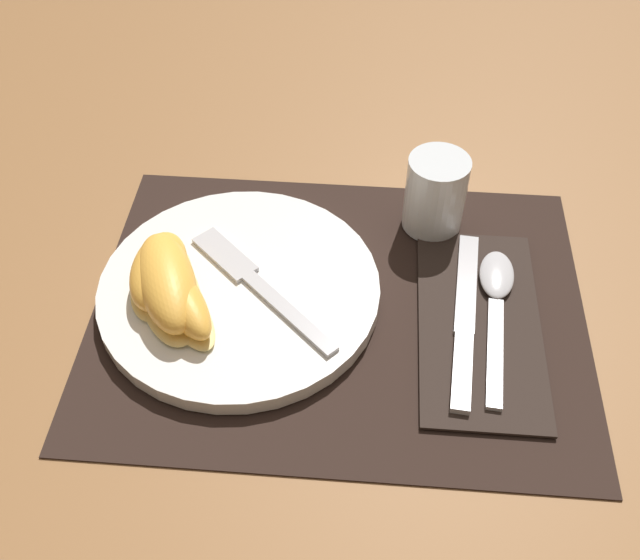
% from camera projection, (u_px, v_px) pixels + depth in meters
% --- Properties ---
extents(ground_plane, '(3.00, 3.00, 0.00)m').
position_uv_depth(ground_plane, '(339.00, 309.00, 0.72)').
color(ground_plane, olive).
extents(placemat, '(0.47, 0.36, 0.00)m').
position_uv_depth(placemat, '(339.00, 307.00, 0.72)').
color(placemat, black).
rests_on(placemat, ground_plane).
extents(plate, '(0.27, 0.27, 0.02)m').
position_uv_depth(plate, '(240.00, 290.00, 0.72)').
color(plate, white).
rests_on(plate, placemat).
extents(juice_glass, '(0.06, 0.06, 0.08)m').
position_uv_depth(juice_glass, '(435.00, 197.00, 0.77)').
color(juice_glass, silver).
rests_on(juice_glass, placemat).
extents(napkin, '(0.11, 0.23, 0.00)m').
position_uv_depth(napkin, '(479.00, 323.00, 0.70)').
color(napkin, '#2D231E').
rests_on(napkin, placemat).
extents(knife, '(0.04, 0.21, 0.01)m').
position_uv_depth(knife, '(465.00, 321.00, 0.70)').
color(knife, '#BCBCC1').
rests_on(knife, napkin).
extents(spoon, '(0.04, 0.19, 0.01)m').
position_uv_depth(spoon, '(496.00, 294.00, 0.71)').
color(spoon, '#BCBCC1').
rests_on(spoon, napkin).
extents(fork, '(0.16, 0.15, 0.00)m').
position_uv_depth(fork, '(253.00, 280.00, 0.71)').
color(fork, '#BCBCC1').
rests_on(fork, plate).
extents(citrus_wedge_0, '(0.06, 0.10, 0.04)m').
position_uv_depth(citrus_wedge_0, '(160.00, 272.00, 0.70)').
color(citrus_wedge_0, '#F4DB84').
rests_on(citrus_wedge_0, plate).
extents(citrus_wedge_1, '(0.10, 0.14, 0.04)m').
position_uv_depth(citrus_wedge_1, '(168.00, 284.00, 0.69)').
color(citrus_wedge_1, '#F4DB84').
rests_on(citrus_wedge_1, plate).
extents(citrus_wedge_2, '(0.11, 0.13, 0.04)m').
position_uv_depth(citrus_wedge_2, '(177.00, 295.00, 0.68)').
color(citrus_wedge_2, '#F4DB84').
rests_on(citrus_wedge_2, plate).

